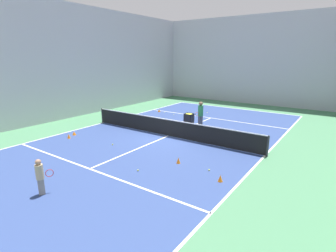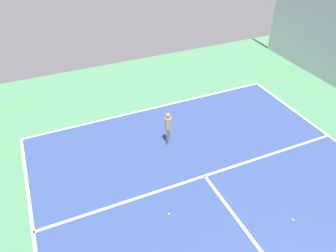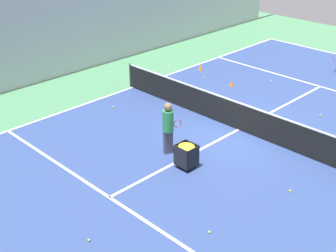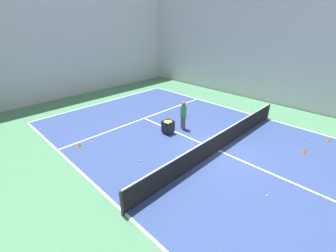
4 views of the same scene
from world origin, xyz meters
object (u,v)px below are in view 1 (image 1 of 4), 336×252
(tennis_net, at_px, (168,127))
(training_cone_1, at_px, (159,110))
(training_cone_0, at_px, (69,136))
(coach_at_net, at_px, (201,113))
(player_near_baseline, at_px, (40,174))
(ball_cart, at_px, (189,117))

(tennis_net, bearing_deg, training_cone_1, 131.21)
(training_cone_0, bearing_deg, coach_at_net, 52.46)
(tennis_net, xyz_separation_m, training_cone_0, (-4.63, -3.83, -0.42))
(tennis_net, height_order, player_near_baseline, player_near_baseline)
(player_near_baseline, distance_m, training_cone_0, 6.82)
(coach_at_net, bearing_deg, training_cone_1, -93.35)
(tennis_net, xyz_separation_m, training_cone_1, (-4.88, 5.57, -0.43))
(ball_cart, bearing_deg, tennis_net, -82.46)
(tennis_net, height_order, training_cone_1, tennis_net)
(player_near_baseline, bearing_deg, coach_at_net, 26.33)
(ball_cart, xyz_separation_m, training_cone_0, (-4.20, -7.10, -0.44))
(training_cone_0, bearing_deg, training_cone_1, 91.50)
(player_near_baseline, height_order, training_cone_1, player_near_baseline)
(tennis_net, distance_m, player_near_baseline, 8.42)
(coach_at_net, distance_m, training_cone_0, 8.68)
(coach_at_net, relative_size, ball_cart, 2.22)
(tennis_net, relative_size, training_cone_1, 47.05)
(player_near_baseline, distance_m, training_cone_1, 14.95)
(tennis_net, xyz_separation_m, coach_at_net, (0.63, 3.01, 0.48))
(training_cone_1, bearing_deg, player_near_baseline, -69.37)
(training_cone_1, bearing_deg, training_cone_0, -88.50)
(player_near_baseline, bearing_deg, ball_cart, 31.56)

